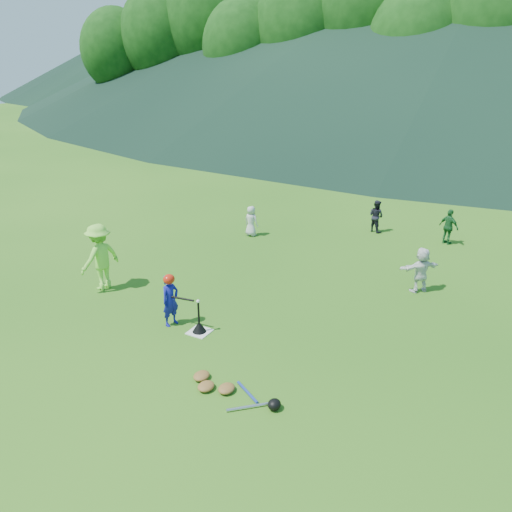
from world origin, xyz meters
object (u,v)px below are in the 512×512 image
Objects in this scene: fielder_c at (449,227)px; fielder_a at (251,221)px; fielder_d at (421,270)px; fielder_b at (376,216)px; equipment_pile at (226,389)px; adult_coach at (100,257)px; batter_child at (170,300)px; batting_tee at (199,327)px; home_plate at (200,332)px.

fielder_a is at bearing 47.27° from fielder_c.
fielder_b is at bearing -105.33° from fielder_d.
equipment_pile is (0.29, -9.98, -0.48)m from fielder_b.
fielder_d reaches higher than fielder_c.
fielder_a is (1.27, 5.42, -0.35)m from adult_coach.
equipment_pile is (3.77, -7.56, -0.44)m from fielder_a.
fielder_b is at bearing 91.67° from equipment_pile.
batting_tee is at bearing -77.71° from batter_child.
batter_child is 9.48m from fielder_c.
fielder_c is (2.35, -0.11, 0.02)m from fielder_b.
fielder_c is at bearing -159.96° from fielder_b.
fielder_a is at bearing 174.09° from adult_coach.
batter_child is (-0.74, -0.00, 0.57)m from home_plate.
fielder_b is 10.00m from equipment_pile.
fielder_a is 0.92× the size of fielder_b.
batting_tee is (-3.65, -4.37, -0.45)m from fielder_d.
equipment_pile is at bearing 114.37° from fielder_b.
adult_coach is 5.54m from equipment_pile.
batter_child is 0.65× the size of equipment_pile.
fielder_c reaches higher than fielder_b.
adult_coach reaches higher than fielder_d.
fielder_a is 6.27m from fielder_c.
fielder_d is at bearing -32.87° from batter_child.
batter_child is 2.82m from equipment_pile.
adult_coach is 0.95× the size of equipment_pile.
home_plate is 2.18m from equipment_pile.
fielder_c is at bearing -135.06° from fielder_d.
batting_tee reaches higher than home_plate.
fielder_b is at bearing 156.06° from adult_coach.
adult_coach is 1.51× the size of fielder_c.
batting_tee is (2.17, -6.09, -0.37)m from fielder_a.
equipment_pile is at bearing 103.90° from fielder_c.
fielder_d reaches higher than home_plate.
fielder_d reaches higher than fielder_a.
equipment_pile reaches higher than home_plate.
fielder_b reaches higher than fielder_a.
batter_child is at bearing -179.96° from batting_tee.
fielder_a is at bearing 25.47° from batter_child.
home_plate is at bearing 92.10° from fielder_c.
home_plate is 3.61m from adult_coach.
adult_coach is 8.01m from fielder_d.
fielder_b is at bearing -1.31° from batter_child.
fielder_d is (-0.01, -4.02, 0.02)m from fielder_c.
batter_child is 1.06× the size of fielder_b.
batter_child is at bearing 83.53° from adult_coach.
fielder_a is at bearing 109.61° from batting_tee.
adult_coach is at bearing 88.47° from batter_child.
fielder_c reaches higher than home_plate.
fielder_b reaches higher than equipment_pile.
batter_child is at bearing 99.14° from fielder_b.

